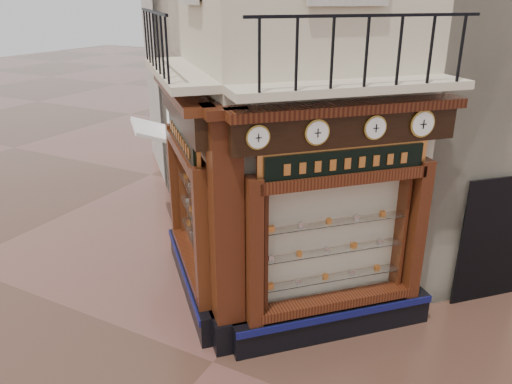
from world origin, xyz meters
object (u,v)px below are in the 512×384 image
Objects in this scene: corner_pilaster at (227,239)px; clock_d at (422,124)px; clock_a at (258,137)px; clock_b at (317,132)px; awning at (162,226)px; signboard_left at (183,138)px; clock_c at (375,128)px; signboard_right at (346,162)px.

clock_d is (2.36, 1.75, 1.67)m from corner_pilaster.
clock_a is 0.86m from clock_b.
clock_a is 6.50m from awning.
signboard_left is (-3.82, -0.74, -0.52)m from clock_d.
clock_c is 0.18× the size of signboard_right.
clock_d is 0.21× the size of signboard_left.
clock_d is 0.25× the size of awning.
signboard_right is (0.30, 0.45, -0.52)m from clock_b.
clock_b reaches higher than signboard_right.
clock_d is 3.92m from signboard_left.
clock_c is at bearing -11.38° from corner_pilaster.
signboard_left is at bearing 107.30° from clock_a.
clock_c reaches higher than signboard_left.
corner_pilaster is 11.04× the size of clock_c.
clock_a reaches higher than awning.
signboard_right is (-0.34, -0.19, -0.52)m from clock_c.
clock_a is 0.17× the size of signboard_right.
clock_a is at bearing -170.81° from awning.
corner_pilaster is 2.74m from clock_c.
clock_b is 0.90× the size of clock_d.
signboard_left is (-2.02, 1.06, -0.52)m from clock_a.
clock_c is 0.78m from clock_d.
clock_b is at bearing -19.31° from corner_pilaster.
signboard_right is at bearing 163.47° from clock_c.
clock_c reaches higher than signboard_right.
signboard_right is at bearing -156.67° from awning.
clock_b is 0.19× the size of signboard_left.
clock_d is at bearing 0.00° from clock_a.
clock_a is at bearing 180.00° from clock_c.
awning is (-3.82, 3.11, -1.95)m from corner_pilaster.
signboard_left is (2.36, -2.10, 3.10)m from awning.
clock_a is at bearing -162.70° from signboard_left.
clock_d is at bearing 0.00° from clock_b.
awning is 6.47m from signboard_right.
corner_pilaster is at bearing 169.75° from signboard_right.
clock_b is at bearing -168.25° from signboard_right.
clock_d is (1.19, 1.19, 0.00)m from clock_b.
clock_d is at bearing -147.40° from awning.
corner_pilaster is at bearing -169.75° from signboard_left.
awning is at bearing 99.19° from clock_a.
clock_c is (1.80, 1.20, 1.67)m from corner_pilaster.
clock_a is 0.17× the size of signboard_left.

